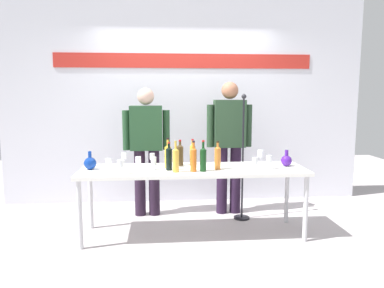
# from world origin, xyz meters

# --- Properties ---
(ground_plane) EXTENTS (10.00, 10.00, 0.00)m
(ground_plane) POSITION_xyz_m (0.00, 0.00, 0.00)
(ground_plane) COLOR #B5ACAE
(back_wall) EXTENTS (5.17, 0.11, 3.00)m
(back_wall) POSITION_xyz_m (0.00, 1.38, 1.50)
(back_wall) COLOR silver
(back_wall) RESTS_ON ground
(display_table) EXTENTS (2.47, 0.69, 0.76)m
(display_table) POSITION_xyz_m (0.00, 0.00, 0.70)
(display_table) COLOR white
(display_table) RESTS_ON ground
(decanter_blue_left) EXTENTS (0.13, 0.13, 0.20)m
(decanter_blue_left) POSITION_xyz_m (-1.12, 0.04, 0.83)
(decanter_blue_left) COLOR navy
(decanter_blue_left) RESTS_ON display_table
(decanter_blue_right) EXTENTS (0.12, 0.12, 0.18)m
(decanter_blue_right) POSITION_xyz_m (1.06, 0.04, 0.82)
(decanter_blue_right) COLOR #481C8E
(decanter_blue_right) RESTS_ON display_table
(presenter_left) EXTENTS (0.60, 0.22, 1.64)m
(presenter_left) POSITION_xyz_m (-0.53, 0.73, 0.94)
(presenter_left) COLOR black
(presenter_left) RESTS_ON ground
(presenter_right) EXTENTS (0.59, 0.22, 1.72)m
(presenter_right) POSITION_xyz_m (0.53, 0.73, 0.99)
(presenter_right) COLOR #25162D
(presenter_right) RESTS_ON ground
(wine_bottle_0) EXTENTS (0.07, 0.07, 0.33)m
(wine_bottle_0) POSITION_xyz_m (-0.28, 0.05, 0.90)
(wine_bottle_0) COLOR gold
(wine_bottle_0) RESTS_ON display_table
(wine_bottle_1) EXTENTS (0.07, 0.07, 0.31)m
(wine_bottle_1) POSITION_xyz_m (0.26, -0.07, 0.89)
(wine_bottle_1) COLOR #CA7129
(wine_bottle_1) RESTS_ON display_table
(wine_bottle_2) EXTENTS (0.07, 0.07, 0.30)m
(wine_bottle_2) POSITION_xyz_m (-0.13, 0.18, 0.89)
(wine_bottle_2) COLOR #45341B
(wine_bottle_2) RESTS_ON display_table
(wine_bottle_3) EXTENTS (0.07, 0.07, 0.33)m
(wine_bottle_3) POSITION_xyz_m (-0.20, -0.18, 0.90)
(wine_bottle_3) COLOR gold
(wine_bottle_3) RESTS_ON display_table
(wine_bottle_4) EXTENTS (0.07, 0.07, 0.31)m
(wine_bottle_4) POSITION_xyz_m (-0.27, -0.07, 0.89)
(wine_bottle_4) COLOR black
(wine_bottle_4) RESTS_ON display_table
(wine_bottle_5) EXTENTS (0.06, 0.06, 0.30)m
(wine_bottle_5) POSITION_xyz_m (0.01, 0.24, 0.89)
(wine_bottle_5) COLOR gold
(wine_bottle_5) RESTS_ON display_table
(wine_bottle_6) EXTENTS (0.07, 0.07, 0.33)m
(wine_bottle_6) POSITION_xyz_m (-0.01, -0.16, 0.90)
(wine_bottle_6) COLOR orange
(wine_bottle_6) RESTS_ON display_table
(wine_bottle_7) EXTENTS (0.07, 0.07, 0.33)m
(wine_bottle_7) POSITION_xyz_m (0.09, -0.16, 0.90)
(wine_bottle_7) COLOR #113815
(wine_bottle_7) RESTS_ON display_table
(wine_glass_left_0) EXTENTS (0.06, 0.06, 0.14)m
(wine_glass_left_0) POSITION_xyz_m (-0.77, 0.25, 0.86)
(wine_glass_left_0) COLOR white
(wine_glass_left_0) RESTS_ON display_table
(wine_glass_left_1) EXTENTS (0.06, 0.06, 0.14)m
(wine_glass_left_1) POSITION_xyz_m (-0.45, 0.22, 0.85)
(wine_glass_left_1) COLOR white
(wine_glass_left_1) RESTS_ON display_table
(wine_glass_left_2) EXTENTS (0.07, 0.07, 0.14)m
(wine_glass_left_2) POSITION_xyz_m (-0.76, -0.23, 0.86)
(wine_glass_left_2) COLOR white
(wine_glass_left_2) RESTS_ON display_table
(wine_glass_left_3) EXTENTS (0.06, 0.06, 0.14)m
(wine_glass_left_3) POSITION_xyz_m (-0.60, -0.00, 0.86)
(wine_glass_left_3) COLOR white
(wine_glass_left_3) RESTS_ON display_table
(wine_glass_left_4) EXTENTS (0.06, 0.06, 0.14)m
(wine_glass_left_4) POSITION_xyz_m (-0.90, -0.07, 0.85)
(wine_glass_left_4) COLOR white
(wine_glass_left_4) RESTS_ON display_table
(wine_glass_left_5) EXTENTS (0.06, 0.06, 0.14)m
(wine_glass_left_5) POSITION_xyz_m (-0.43, -0.03, 0.85)
(wine_glass_left_5) COLOR white
(wine_glass_left_5) RESTS_ON display_table
(wine_glass_right_0) EXTENTS (0.06, 0.06, 0.15)m
(wine_glass_right_0) POSITION_xyz_m (0.82, -0.11, 0.86)
(wine_glass_right_0) COLOR white
(wine_glass_right_0) RESTS_ON display_table
(wine_glass_right_1) EXTENTS (0.06, 0.06, 0.14)m
(wine_glass_right_1) POSITION_xyz_m (0.65, -0.18, 0.86)
(wine_glass_right_1) COLOR white
(wine_glass_right_1) RESTS_ON display_table
(wine_glass_right_2) EXTENTS (0.07, 0.07, 0.15)m
(wine_glass_right_2) POSITION_xyz_m (0.82, 0.26, 0.87)
(wine_glass_right_2) COLOR white
(wine_glass_right_2) RESTS_ON display_table
(microphone_stand) EXTENTS (0.20, 0.20, 1.57)m
(microphone_stand) POSITION_xyz_m (0.66, 0.48, 0.53)
(microphone_stand) COLOR black
(microphone_stand) RESTS_ON ground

